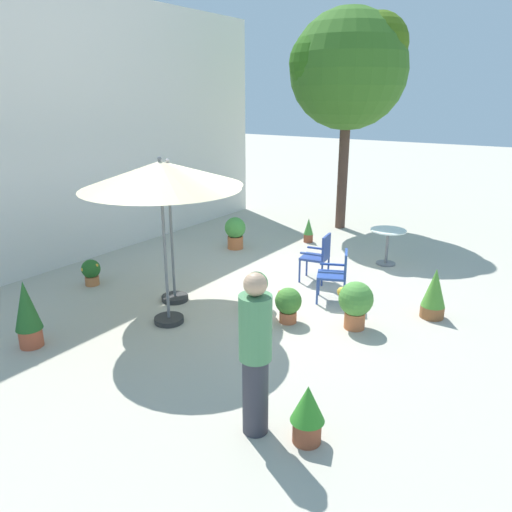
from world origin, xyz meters
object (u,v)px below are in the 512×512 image
(potted_plant_3, at_px, (235,231))
(potted_plant_1, at_px, (27,313))
(cafe_table_0, at_px, (388,240))
(potted_plant_8, at_px, (308,230))
(potted_plant_2, at_px, (434,294))
(standing_person, at_px, (255,353))
(potted_plant_6, at_px, (91,271))
(potted_plant_0, at_px, (288,303))
(shade_tree, at_px, (348,70))
(patio_umbrella_1, at_px, (168,175))
(potted_plant_5, at_px, (356,302))
(potted_plant_4, at_px, (256,287))
(patio_umbrella_0, at_px, (160,176))
(patio_chair_1, at_px, (319,255))
(patio_chair_0, at_px, (337,272))
(potted_plant_7, at_px, (308,412))

(potted_plant_3, bearing_deg, potted_plant_1, -175.98)
(cafe_table_0, bearing_deg, potted_plant_8, 75.84)
(potted_plant_2, bearing_deg, cafe_table_0, 35.87)
(cafe_table_0, relative_size, standing_person, 0.42)
(potted_plant_1, bearing_deg, potted_plant_6, 31.37)
(potted_plant_0, bearing_deg, shade_tree, 17.31)
(patio_umbrella_1, bearing_deg, potted_plant_3, 17.06)
(potted_plant_3, xyz_separation_m, potted_plant_6, (-3.22, 0.82, -0.13))
(shade_tree, xyz_separation_m, standing_person, (-7.95, -2.75, -2.93))
(potted_plant_8, bearing_deg, potted_plant_1, 173.48)
(patio_umbrella_1, xyz_separation_m, potted_plant_6, (-0.31, 1.72, -1.82))
(potted_plant_2, distance_m, potted_plant_5, 1.31)
(potted_plant_2, bearing_deg, potted_plant_4, 116.09)
(potted_plant_4, bearing_deg, patio_umbrella_1, 112.49)
(patio_umbrella_1, bearing_deg, patio_umbrella_0, -143.14)
(patio_chair_1, bearing_deg, standing_person, -161.10)
(shade_tree, bearing_deg, patio_umbrella_0, -177.68)
(potted_plant_6, relative_size, standing_person, 0.28)
(patio_chair_0, xyz_separation_m, potted_plant_6, (-1.78, 3.94, -0.24))
(cafe_table_0, height_order, patio_chair_1, patio_chair_1)
(potted_plant_6, bearing_deg, shade_tree, -17.34)
(patio_chair_1, relative_size, potted_plant_2, 1.13)
(patio_umbrella_1, height_order, potted_plant_4, patio_umbrella_1)
(potted_plant_8, bearing_deg, patio_chair_0, -144.24)
(patio_umbrella_0, relative_size, potted_plant_1, 2.60)
(potted_plant_1, xyz_separation_m, potted_plant_8, (6.51, -0.74, -0.21))
(patio_chair_1, bearing_deg, potted_plant_6, 126.46)
(shade_tree, bearing_deg, potted_plant_1, 174.67)
(potted_plant_8, bearing_deg, potted_plant_4, -164.11)
(patio_umbrella_0, xyz_separation_m, potted_plant_8, (4.92, 0.28, -1.91))
(potted_plant_0, height_order, potted_plant_4, potted_plant_4)
(potted_plant_7, bearing_deg, potted_plant_5, 13.38)
(cafe_table_0, xyz_separation_m, potted_plant_0, (-3.40, 0.29, -0.20))
(potted_plant_1, height_order, potted_plant_5, potted_plant_1)
(shade_tree, bearing_deg, potted_plant_8, 179.38)
(patio_umbrella_1, distance_m, potted_plant_3, 3.49)
(potted_plant_0, xyz_separation_m, potted_plant_7, (-2.22, -1.52, 0.03))
(standing_person, bearing_deg, potted_plant_0, 23.17)
(patio_umbrella_0, distance_m, patio_chair_1, 3.42)
(patio_umbrella_0, bearing_deg, potted_plant_4, -33.13)
(potted_plant_0, xyz_separation_m, potted_plant_4, (0.19, 0.70, 0.04))
(potted_plant_6, bearing_deg, potted_plant_3, -14.31)
(patio_umbrella_0, distance_m, potted_plant_0, 2.60)
(patio_chair_0, height_order, potted_plant_2, patio_chair_0)
(cafe_table_0, relative_size, potted_plant_7, 1.15)
(potted_plant_2, bearing_deg, potted_plant_1, 133.09)
(potted_plant_4, relative_size, standing_person, 0.35)
(potted_plant_5, relative_size, potted_plant_6, 1.51)
(patio_chair_1, relative_size, potted_plant_0, 1.64)
(shade_tree, height_order, potted_plant_1, shade_tree)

